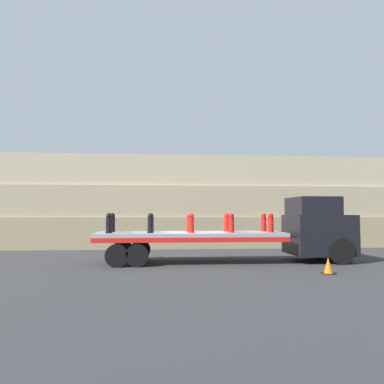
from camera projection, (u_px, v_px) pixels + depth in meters
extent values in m
plane|color=#2D2D30|center=(190.00, 262.00, 16.32)|extent=(120.00, 120.00, 0.00)
cube|color=gray|center=(181.00, 232.00, 23.80)|extent=(60.00, 3.00, 1.91)
cube|color=tan|center=(181.00, 202.00, 24.06)|extent=(60.00, 3.00, 1.91)
cube|color=tan|center=(181.00, 173.00, 24.31)|extent=(60.00, 3.00, 1.91)
cube|color=black|center=(318.00, 234.00, 16.87)|extent=(2.61, 2.45, 1.77)
cube|color=black|center=(312.00, 206.00, 16.92)|extent=(1.83, 2.25, 0.79)
cube|color=black|center=(334.00, 227.00, 16.95)|extent=(1.04, 2.15, 0.99)
cylinder|color=black|center=(341.00, 251.00, 15.72)|extent=(1.10, 0.28, 1.10)
cylinder|color=black|center=(318.00, 246.00, 18.03)|extent=(1.10, 0.28, 1.10)
cube|color=gray|center=(190.00, 234.00, 16.39)|extent=(8.10, 2.59, 0.16)
cube|color=red|center=(193.00, 240.00, 15.13)|extent=(8.10, 0.08, 0.20)
cube|color=red|center=(188.00, 236.00, 17.63)|extent=(8.10, 0.08, 0.20)
cylinder|color=black|center=(137.00, 255.00, 14.98)|extent=(0.92, 0.30, 0.92)
cylinder|color=black|center=(140.00, 250.00, 17.35)|extent=(0.92, 0.30, 0.92)
cylinder|color=black|center=(117.00, 256.00, 14.91)|extent=(0.92, 0.30, 0.92)
cylinder|color=black|center=(123.00, 250.00, 17.28)|extent=(0.92, 0.30, 0.92)
cylinder|color=black|center=(109.00, 233.00, 15.54)|extent=(0.30, 0.30, 0.03)
cylinder|color=black|center=(109.00, 225.00, 15.56)|extent=(0.24, 0.24, 0.67)
sphere|color=black|center=(109.00, 216.00, 15.58)|extent=(0.23, 0.23, 0.23)
cylinder|color=black|center=(108.00, 223.00, 15.38)|extent=(0.11, 0.13, 0.11)
cylinder|color=black|center=(109.00, 223.00, 15.75)|extent=(0.11, 0.13, 0.11)
cylinder|color=black|center=(112.00, 231.00, 16.68)|extent=(0.30, 0.30, 0.03)
cylinder|color=black|center=(112.00, 224.00, 16.69)|extent=(0.24, 0.24, 0.67)
sphere|color=black|center=(112.00, 216.00, 16.72)|extent=(0.23, 0.23, 0.23)
cylinder|color=black|center=(112.00, 223.00, 16.52)|extent=(0.11, 0.13, 0.11)
cylinder|color=black|center=(113.00, 222.00, 16.88)|extent=(0.11, 0.13, 0.11)
cylinder|color=black|center=(150.00, 233.00, 15.69)|extent=(0.30, 0.30, 0.03)
cylinder|color=black|center=(150.00, 225.00, 15.70)|extent=(0.24, 0.24, 0.67)
sphere|color=black|center=(150.00, 216.00, 15.73)|extent=(0.23, 0.23, 0.23)
cylinder|color=black|center=(150.00, 223.00, 15.53)|extent=(0.11, 0.13, 0.11)
cylinder|color=black|center=(151.00, 223.00, 15.89)|extent=(0.11, 0.13, 0.11)
cylinder|color=black|center=(151.00, 231.00, 16.82)|extent=(0.30, 0.30, 0.03)
cylinder|color=black|center=(151.00, 224.00, 16.84)|extent=(0.24, 0.24, 0.67)
sphere|color=black|center=(151.00, 216.00, 16.86)|extent=(0.23, 0.23, 0.23)
cylinder|color=black|center=(151.00, 223.00, 16.66)|extent=(0.11, 0.13, 0.11)
cylinder|color=black|center=(151.00, 222.00, 17.02)|extent=(0.11, 0.13, 0.11)
cylinder|color=red|center=(191.00, 232.00, 15.83)|extent=(0.30, 0.30, 0.03)
cylinder|color=red|center=(191.00, 225.00, 15.85)|extent=(0.24, 0.24, 0.67)
sphere|color=red|center=(191.00, 216.00, 15.87)|extent=(0.23, 0.23, 0.23)
cylinder|color=red|center=(192.00, 223.00, 15.67)|extent=(0.11, 0.13, 0.11)
cylinder|color=red|center=(191.00, 223.00, 16.04)|extent=(0.11, 0.13, 0.11)
cylinder|color=red|center=(189.00, 231.00, 16.96)|extent=(0.30, 0.30, 0.03)
cylinder|color=red|center=(189.00, 224.00, 16.98)|extent=(0.24, 0.24, 0.67)
sphere|color=red|center=(189.00, 216.00, 17.00)|extent=(0.23, 0.23, 0.23)
cylinder|color=red|center=(189.00, 222.00, 16.80)|extent=(0.11, 0.13, 0.11)
cylinder|color=red|center=(189.00, 222.00, 17.17)|extent=(0.11, 0.13, 0.11)
cylinder|color=red|center=(231.00, 232.00, 15.97)|extent=(0.30, 0.30, 0.03)
cylinder|color=red|center=(231.00, 225.00, 15.99)|extent=(0.24, 0.24, 0.67)
sphere|color=red|center=(231.00, 216.00, 16.01)|extent=(0.23, 0.23, 0.23)
cylinder|color=red|center=(232.00, 223.00, 15.81)|extent=(0.11, 0.13, 0.11)
cylinder|color=red|center=(231.00, 223.00, 16.18)|extent=(0.11, 0.13, 0.11)
cylinder|color=red|center=(227.00, 231.00, 17.11)|extent=(0.30, 0.30, 0.03)
cylinder|color=red|center=(227.00, 224.00, 17.13)|extent=(0.24, 0.24, 0.67)
sphere|color=red|center=(227.00, 216.00, 17.15)|extent=(0.23, 0.23, 0.23)
cylinder|color=red|center=(227.00, 222.00, 16.95)|extent=(0.11, 0.13, 0.11)
cylinder|color=red|center=(226.00, 222.00, 17.31)|extent=(0.11, 0.13, 0.11)
cylinder|color=red|center=(271.00, 232.00, 16.12)|extent=(0.30, 0.30, 0.03)
cylinder|color=red|center=(271.00, 225.00, 16.14)|extent=(0.24, 0.24, 0.67)
sphere|color=red|center=(271.00, 216.00, 16.16)|extent=(0.23, 0.23, 0.23)
cylinder|color=red|center=(272.00, 223.00, 15.96)|extent=(0.11, 0.13, 0.11)
cylinder|color=red|center=(269.00, 223.00, 16.32)|extent=(0.11, 0.13, 0.11)
cylinder|color=red|center=(264.00, 231.00, 17.25)|extent=(0.30, 0.30, 0.03)
cylinder|color=red|center=(264.00, 224.00, 17.27)|extent=(0.24, 0.24, 0.67)
sphere|color=red|center=(263.00, 216.00, 17.29)|extent=(0.23, 0.23, 0.23)
cylinder|color=red|center=(265.00, 222.00, 17.09)|extent=(0.11, 0.13, 0.11)
cylinder|color=red|center=(262.00, 222.00, 17.46)|extent=(0.11, 0.13, 0.11)
cube|color=yellow|center=(111.00, 213.00, 16.16)|extent=(0.05, 2.79, 0.01)
cube|color=yellow|center=(190.00, 213.00, 16.44)|extent=(0.05, 2.79, 0.01)
cube|color=yellow|center=(267.00, 213.00, 16.73)|extent=(0.05, 2.79, 0.01)
cube|color=black|center=(328.00, 274.00, 13.25)|extent=(0.42, 0.42, 0.03)
cone|color=orange|center=(328.00, 265.00, 13.27)|extent=(0.32, 0.32, 0.54)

